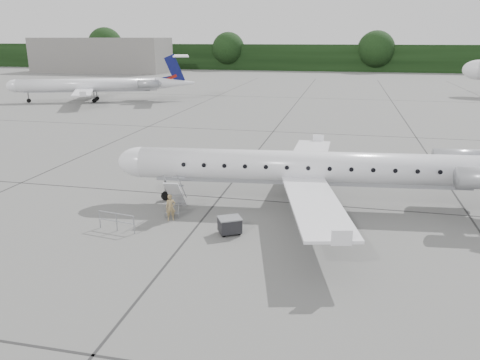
# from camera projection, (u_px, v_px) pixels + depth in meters

# --- Properties ---
(ground) EXTENTS (320.00, 320.00, 0.00)m
(ground) POSITION_uv_depth(u_px,v_px,m) (296.00, 241.00, 23.92)
(ground) COLOR slate
(ground) RESTS_ON ground
(treeline) EXTENTS (260.00, 4.00, 8.00)m
(treeline) POSITION_uv_depth(u_px,v_px,m) (341.00, 58.00, 144.12)
(treeline) COLOR black
(treeline) RESTS_ON ground
(terminal_building) EXTENTS (40.00, 14.00, 10.00)m
(terminal_building) POSITION_uv_depth(u_px,v_px,m) (101.00, 55.00, 139.72)
(terminal_building) COLOR slate
(terminal_building) RESTS_ON ground
(main_regional_jet) EXTENTS (28.75, 22.09, 6.88)m
(main_regional_jet) POSITION_uv_depth(u_px,v_px,m) (311.00, 152.00, 28.00)
(main_regional_jet) COLOR silver
(main_regional_jet) RESTS_ON ground
(airstair) EXTENTS (1.07, 2.20, 2.16)m
(airstair) POSITION_uv_depth(u_px,v_px,m) (176.00, 195.00, 27.55)
(airstair) COLOR silver
(airstair) RESTS_ON ground
(passenger) EXTENTS (0.66, 0.57, 1.52)m
(passenger) POSITION_uv_depth(u_px,v_px,m) (171.00, 207.00, 26.50)
(passenger) COLOR olive
(passenger) RESTS_ON ground
(safety_railing) EXTENTS (2.19, 0.42, 1.00)m
(safety_railing) POSITION_uv_depth(u_px,v_px,m) (117.00, 222.00, 25.08)
(safety_railing) COLOR gray
(safety_railing) RESTS_ON ground
(baggage_cart) EXTENTS (1.43, 1.35, 0.98)m
(baggage_cart) POSITION_uv_depth(u_px,v_px,m) (230.00, 225.00, 24.70)
(baggage_cart) COLOR #232326
(baggage_cart) RESTS_ON ground
(bg_regional_left) EXTENTS (33.31, 28.63, 7.37)m
(bg_regional_left) POSITION_uv_depth(u_px,v_px,m) (87.00, 79.00, 75.09)
(bg_regional_left) COLOR silver
(bg_regional_left) RESTS_ON ground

